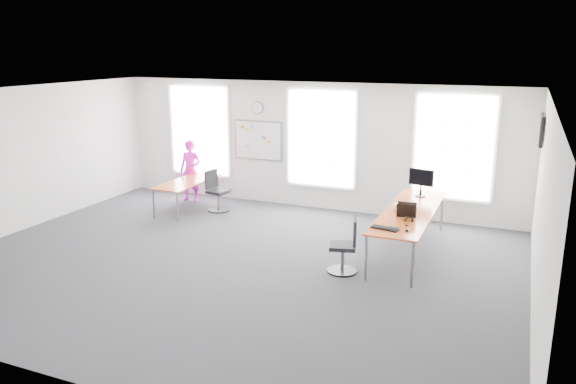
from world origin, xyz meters
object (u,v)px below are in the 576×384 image
at_px(desk_right, 410,213).
at_px(keyboard, 385,228).
at_px(headphones, 409,219).
at_px(chair_right, 346,249).
at_px(chair_left, 216,193).
at_px(desk_left, 187,183).
at_px(monitor, 421,180).
at_px(person, 190,171).

xyz_separation_m(desk_right, keyboard, (-0.17, -1.26, 0.06)).
height_order(desk_right, headphones, headphones).
xyz_separation_m(chair_right, keyboard, (0.62, 0.16, 0.40)).
xyz_separation_m(chair_left, keyboard, (4.58, -2.27, 0.40)).
bearing_deg(desk_left, keyboard, -21.56).
bearing_deg(chair_left, keyboard, -107.82).
xyz_separation_m(chair_left, monitor, (4.75, 0.09, 0.73)).
bearing_deg(desk_left, person, 116.75).
xyz_separation_m(chair_right, monitor, (0.79, 2.52, 0.73)).
bearing_deg(headphones, monitor, 81.61).
distance_m(chair_right, monitor, 2.74).
height_order(desk_left, person, person).
bearing_deg(keyboard, chair_left, 166.06).
distance_m(chair_left, keyboard, 5.13).
bearing_deg(desk_left, chair_left, 16.53).
xyz_separation_m(chair_left, person, (-1.04, 0.54, 0.35)).
xyz_separation_m(desk_right, monitor, (-0.00, 1.10, 0.40)).
bearing_deg(chair_right, desk_right, 135.55).
bearing_deg(chair_left, headphones, -100.77).
relative_size(headphones, monitor, 0.28).
height_order(desk_right, chair_right, chair_right).
distance_m(chair_right, keyboard, 0.76).
bearing_deg(person, monitor, -9.07).
xyz_separation_m(chair_left, headphones, (4.87, -1.71, 0.43)).
bearing_deg(monitor, headphones, -73.83).
height_order(person, keyboard, person).
height_order(person, headphones, person).
bearing_deg(monitor, desk_left, -164.63).
bearing_deg(keyboard, person, 165.90).
bearing_deg(person, chair_left, -31.92).
height_order(chair_left, keyboard, chair_left).
height_order(chair_right, headphones, chair_right).
distance_m(person, keyboard, 6.28).
bearing_deg(desk_right, desk_left, 171.42).
xyz_separation_m(desk_right, chair_left, (-4.75, 1.02, -0.34)).
distance_m(desk_right, chair_right, 1.66).
bearing_deg(monitor, person, -172.10).
relative_size(desk_right, person, 2.17).
bearing_deg(chair_left, desk_right, -93.50).
bearing_deg(desk_left, desk_right, -8.58).
distance_m(desk_right, chair_left, 4.87).
bearing_deg(keyboard, monitor, 98.43).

